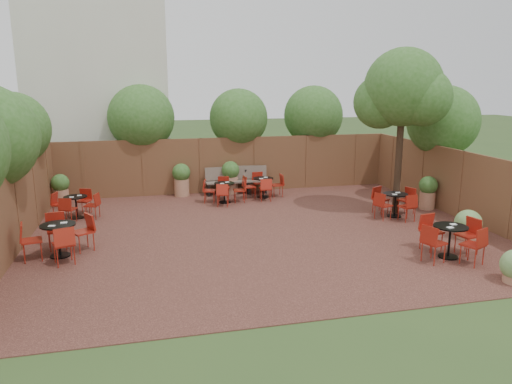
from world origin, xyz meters
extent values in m
plane|color=#354F23|center=(0.00, 0.00, 0.00)|extent=(80.00, 80.00, 0.00)
cube|color=#3A1F17|center=(0.00, 0.00, 0.01)|extent=(12.00, 10.00, 0.02)
cube|color=brown|center=(0.00, 5.00, 1.00)|extent=(12.00, 0.08, 2.00)
cube|color=brown|center=(-6.00, 0.00, 1.00)|extent=(0.08, 10.00, 2.00)
cube|color=brown|center=(6.00, 0.00, 1.00)|extent=(0.08, 10.00, 2.00)
cube|color=beige|center=(-4.50, 8.00, 4.00)|extent=(5.00, 4.00, 8.00)
sphere|color=#2E5B1D|center=(-6.60, 3.00, 2.63)|extent=(2.11, 2.11, 2.11)
sphere|color=#2E5B1D|center=(-3.00, 5.70, 2.70)|extent=(2.34, 2.34, 2.34)
sphere|color=#2E5B1D|center=(0.50, 5.60, 2.65)|extent=(2.15, 2.15, 2.15)
sphere|color=#2E5B1D|center=(3.50, 5.80, 2.68)|extent=(2.28, 2.28, 2.28)
sphere|color=#2E5B1D|center=(6.60, 2.00, 2.70)|extent=(2.32, 2.32, 2.32)
cylinder|color=black|center=(4.46, 0.93, 2.01)|extent=(0.26, 0.26, 3.97)
sphere|color=#2E5B1D|center=(4.46, 0.93, 3.79)|extent=(2.27, 2.27, 2.27)
sphere|color=#2E5B1D|center=(3.96, 1.33, 3.36)|extent=(1.59, 1.59, 1.59)
sphere|color=#2E5B1D|center=(4.86, 0.53, 3.52)|extent=(1.66, 1.66, 1.66)
cube|color=brown|center=(0.54, 4.55, 0.47)|extent=(1.63, 0.68, 0.05)
cube|color=brown|center=(0.54, 4.76, 0.76)|extent=(1.58, 0.32, 0.48)
cube|color=black|center=(-0.17, 4.55, 0.23)|extent=(0.13, 0.48, 0.42)
cube|color=black|center=(1.26, 4.55, 0.23)|extent=(0.13, 0.48, 0.42)
cube|color=brown|center=(-0.13, 4.55, 0.47)|extent=(1.58, 0.54, 0.05)
cube|color=brown|center=(-0.13, 4.76, 0.75)|extent=(1.56, 0.19, 0.47)
cube|color=black|center=(-0.83, 4.55, 0.23)|extent=(0.08, 0.47, 0.42)
cube|color=black|center=(0.58, 4.55, 0.23)|extent=(0.08, 0.47, 0.42)
cylinder|color=black|center=(-5.00, 2.55, 0.03)|extent=(0.39, 0.39, 0.03)
cylinder|color=black|center=(-5.00, 2.55, 0.35)|extent=(0.04, 0.04, 0.62)
cylinder|color=black|center=(-5.00, 2.55, 0.66)|extent=(0.67, 0.67, 0.03)
cube|color=white|center=(-4.89, 2.62, 0.68)|extent=(0.14, 0.12, 0.01)
cube|color=white|center=(-5.09, 2.44, 0.68)|extent=(0.14, 0.12, 0.01)
cylinder|color=black|center=(3.67, -2.87, 0.04)|extent=(0.44, 0.44, 0.03)
cylinder|color=black|center=(3.67, -2.87, 0.39)|extent=(0.05, 0.05, 0.70)
cylinder|color=black|center=(3.67, -2.87, 0.75)|extent=(0.76, 0.76, 0.03)
cube|color=white|center=(3.79, -2.79, 0.77)|extent=(0.16, 0.14, 0.02)
cube|color=white|center=(3.57, -2.99, 0.77)|extent=(0.16, 0.14, 0.02)
cylinder|color=black|center=(-4.98, -0.74, 0.04)|extent=(0.45, 0.45, 0.03)
cylinder|color=black|center=(-4.98, -0.74, 0.40)|extent=(0.05, 0.05, 0.72)
cylinder|color=black|center=(-4.98, -0.74, 0.77)|extent=(0.78, 0.78, 0.03)
cube|color=white|center=(-4.86, -0.66, 0.79)|extent=(0.17, 0.15, 0.02)
cube|color=white|center=(-5.08, -0.87, 0.79)|extent=(0.17, 0.15, 0.02)
cylinder|color=black|center=(4.20, 0.52, 0.03)|extent=(0.41, 0.41, 0.03)
cylinder|color=black|center=(4.20, 0.52, 0.37)|extent=(0.05, 0.05, 0.66)
cylinder|color=black|center=(4.20, 0.52, 0.71)|extent=(0.72, 0.72, 0.03)
cube|color=white|center=(4.31, 0.59, 0.73)|extent=(0.15, 0.13, 0.01)
cube|color=white|center=(4.11, 0.41, 0.73)|extent=(0.15, 0.13, 0.01)
cylinder|color=black|center=(0.99, 3.80, 0.03)|extent=(0.40, 0.40, 0.03)
cylinder|color=black|center=(0.99, 3.80, 0.36)|extent=(0.05, 0.05, 0.64)
cylinder|color=black|center=(0.99, 3.80, 0.69)|extent=(0.70, 0.70, 0.03)
cube|color=white|center=(1.10, 3.87, 0.71)|extent=(0.13, 0.10, 0.01)
cube|color=white|center=(0.90, 3.69, 0.71)|extent=(0.13, 0.10, 0.01)
cylinder|color=black|center=(-0.44, 3.37, 0.03)|extent=(0.40, 0.40, 0.03)
cylinder|color=black|center=(-0.44, 3.37, 0.35)|extent=(0.04, 0.04, 0.63)
cylinder|color=black|center=(-0.44, 3.37, 0.68)|extent=(0.68, 0.68, 0.03)
cube|color=white|center=(-0.33, 3.44, 0.70)|extent=(0.14, 0.11, 0.01)
cube|color=white|center=(-0.53, 3.26, 0.70)|extent=(0.14, 0.11, 0.01)
cylinder|color=#A46E52|center=(-1.74, 4.70, 0.32)|extent=(0.52, 0.52, 0.60)
sphere|color=#2E5B1D|center=(-1.74, 4.70, 0.85)|extent=(0.63, 0.63, 0.63)
cylinder|color=#A46E52|center=(0.01, 4.70, 0.32)|extent=(0.53, 0.53, 0.61)
sphere|color=#2E5B1D|center=(0.01, 4.70, 0.87)|extent=(0.64, 0.64, 0.64)
cylinder|color=#A46E52|center=(-5.65, 4.18, 0.29)|extent=(0.47, 0.47, 0.54)
sphere|color=#2E5B1D|center=(-5.65, 4.18, 0.78)|extent=(0.57, 0.57, 0.57)
cylinder|color=#A46E52|center=(5.65, 1.10, 0.29)|extent=(0.48, 0.48, 0.55)
sphere|color=#2E5B1D|center=(5.65, 1.10, 0.78)|extent=(0.57, 0.57, 0.57)
cylinder|color=#A46E52|center=(5.00, -1.75, 0.13)|extent=(0.50, 0.50, 0.23)
sphere|color=#628B48|center=(5.00, -1.75, 0.42)|extent=(0.68, 0.68, 0.68)
camera|label=1|loc=(-3.01, -11.95, 3.93)|focal=33.69mm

